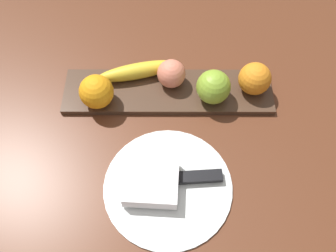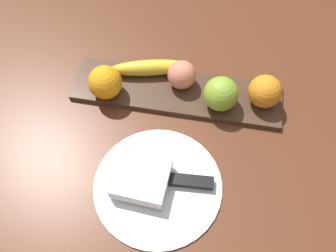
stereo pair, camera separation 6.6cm
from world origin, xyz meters
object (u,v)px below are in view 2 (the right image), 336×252
object	(u,v)px
orange_near_banana	(265,91)
banana	(150,68)
peach	(182,75)
apple	(221,94)
knife	(183,181)
folded_napkin	(141,178)
dinner_plate	(158,185)
fruit_tray	(177,92)
orange_near_apple	(105,82)

from	to	relation	value
orange_near_banana	banana	bearing A→B (deg)	-7.92
banana	peach	size ratio (longest dim) A/B	2.93
apple	knife	xyz separation A→B (m)	(0.05, 0.19, -0.04)
banana	folded_napkin	xyz separation A→B (m)	(-0.04, 0.27, -0.01)
dinner_plate	banana	bearing A→B (deg)	-75.54
apple	orange_near_banana	size ratio (longest dim) A/B	1.04
fruit_tray	folded_napkin	xyz separation A→B (m)	(0.03, 0.23, 0.02)
fruit_tray	apple	world-z (taller)	apple
fruit_tray	peach	bearing A→B (deg)	-109.25
orange_near_banana	apple	bearing A→B (deg)	14.42
orange_near_banana	folded_napkin	world-z (taller)	orange_near_banana
fruit_tray	dinner_plate	distance (m)	0.23
folded_napkin	knife	world-z (taller)	folded_napkin
peach	dinner_plate	bearing A→B (deg)	88.35
knife	orange_near_apple	bearing A→B (deg)	-46.10
apple	folded_napkin	xyz separation A→B (m)	(0.13, 0.21, -0.03)
fruit_tray	orange_near_banana	world-z (taller)	orange_near_banana
orange_near_apple	folded_napkin	distance (m)	0.23
dinner_plate	apple	bearing A→B (deg)	-115.13
orange_near_apple	knife	bearing A→B (deg)	137.75
dinner_plate	folded_napkin	bearing A→B (deg)	0.00
fruit_tray	folded_napkin	distance (m)	0.23
fruit_tray	banana	distance (m)	0.08
orange_near_apple	folded_napkin	size ratio (longest dim) A/B	0.72
dinner_plate	knife	bearing A→B (deg)	-163.40
peach	knife	xyz separation A→B (m)	(-0.04, 0.24, -0.03)
banana	fruit_tray	bearing A→B (deg)	-43.52
peach	folded_napkin	xyz separation A→B (m)	(0.04, 0.25, -0.02)
fruit_tray	knife	size ratio (longest dim) A/B	2.61
orange_near_banana	peach	bearing A→B (deg)	-5.36
orange_near_apple	orange_near_banana	distance (m)	0.34
folded_napkin	knife	size ratio (longest dim) A/B	0.57
apple	peach	bearing A→B (deg)	-24.28
banana	orange_near_banana	xyz separation A→B (m)	(-0.26, 0.04, 0.02)
orange_near_banana	orange_near_apple	bearing A→B (deg)	6.08
orange_near_apple	dinner_plate	distance (m)	0.25
apple	orange_near_apple	bearing A→B (deg)	2.94
fruit_tray	knife	xyz separation A→B (m)	(-0.05, 0.21, 0.01)
fruit_tray	dinner_plate	xyz separation A→B (m)	(-0.00, 0.23, -0.00)
banana	knife	world-z (taller)	banana
apple	dinner_plate	distance (m)	0.23
apple	peach	size ratio (longest dim) A/B	1.17
folded_napkin	knife	bearing A→B (deg)	-169.95
banana	knife	bearing A→B (deg)	-79.33
orange_near_apple	banana	bearing A→B (deg)	-139.23
orange_near_apple	orange_near_banana	size ratio (longest dim) A/B	1.03
dinner_plate	knife	world-z (taller)	knife
peach	knife	distance (m)	0.24
orange_near_banana	knife	bearing A→B (deg)	56.69
apple	peach	world-z (taller)	apple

